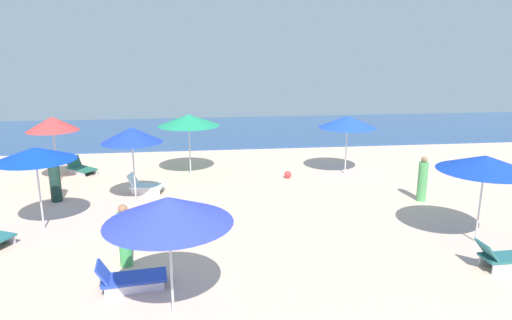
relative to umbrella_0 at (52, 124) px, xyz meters
The scene contains 16 objects.
ocean 15.14m from the umbrella_0, 43.04° to the left, with size 60.00×10.54×0.12m, color #2D4D80.
umbrella_0 is the anchor object (origin of this frame).
lounge_chair_0_0 2.51m from the umbrella_0, 67.61° to the left, with size 1.43×1.39×0.67m.
umbrella_1 11.55m from the umbrella_0, ahead, with size 2.36×2.36×2.42m.
umbrella_2 5.14m from the umbrella_0, ahead, with size 2.50×2.50×2.51m.
umbrella_4 10.87m from the umbrella_0, 62.83° to the right, with size 2.43×2.43×2.45m.
lounge_chair_4_0 9.64m from the umbrella_0, 65.05° to the right, with size 1.53×0.78×0.66m.
umbrella_5 14.78m from the umbrella_0, 28.86° to the right, with size 2.42×2.42×2.40m.
lounge_chair_5_0 15.45m from the umbrella_0, 34.53° to the right, with size 1.28×0.60×0.71m.
umbrella_6 4.90m from the umbrella_0, 78.49° to the right, with size 2.20×2.20×2.43m.
umbrella_7 4.46m from the umbrella_0, 41.17° to the right, with size 1.96×1.96×2.62m.
lounge_chair_7_0 4.44m from the umbrella_0, 26.75° to the right, with size 1.34×0.84×0.72m.
beachgoer_0 2.87m from the umbrella_0, 75.09° to the right, with size 0.39×0.39×1.56m.
beachgoer_1 13.69m from the umbrella_0, 16.13° to the right, with size 0.43×0.43×1.56m.
beachgoer_2 8.45m from the umbrella_0, 63.32° to the right, with size 0.35×0.35×1.56m.
beach_ball_1 9.30m from the umbrella_0, ahead, with size 0.29×0.29×0.29m, color #E13A36.
Camera 1 is at (-5.32, -3.11, 5.11)m, focal length 31.42 mm.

